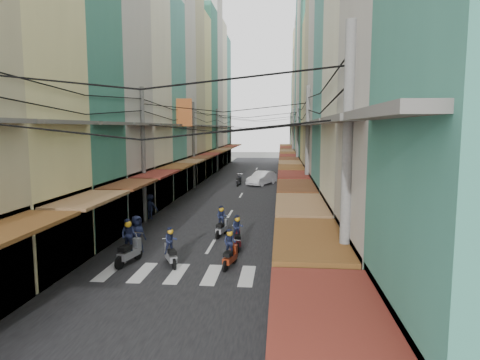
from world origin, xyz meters
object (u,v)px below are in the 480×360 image
Objects in this scene: bicycle at (354,252)px; traffic_sign at (335,213)px; market_umbrella at (352,207)px; white_car at (262,185)px.

traffic_sign is at bearing 146.71° from bicycle.
traffic_sign is at bearing -120.81° from market_umbrella.
market_umbrella is at bearing 59.19° from traffic_sign.
white_car is 1.75× the size of traffic_sign.
bicycle is (5.35, -23.15, 0.00)m from white_car.
traffic_sign is at bearing -54.94° from white_car.
market_umbrella reaches higher than white_car.
bicycle is 0.68× the size of market_umbrella.
traffic_sign reaches higher than market_umbrella.
traffic_sign is (-1.00, -1.68, 0.02)m from market_umbrella.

